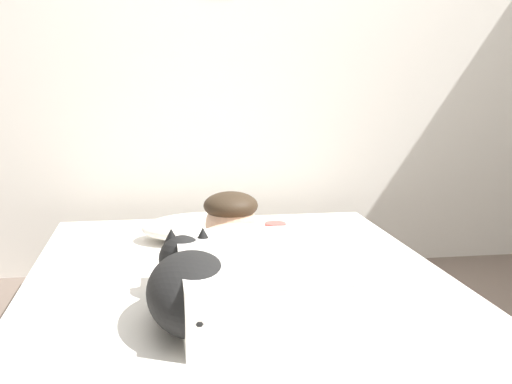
{
  "coord_description": "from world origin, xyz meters",
  "views": [
    {
      "loc": [
        -0.49,
        -1.99,
        1.03
      ],
      "look_at": [
        -0.11,
        0.38,
        0.58
      ],
      "focal_mm": 44.82,
      "sensor_mm": 36.0,
      "label": 1
    }
  ],
  "objects_px": {
    "dog": "(192,287)",
    "coffee_cup": "(276,232)",
    "bed": "(242,329)",
    "pillow": "(204,227)",
    "person_lying": "(245,264)",
    "cell_phone": "(244,335)"
  },
  "relations": [
    {
      "from": "bed",
      "to": "coffee_cup",
      "type": "relative_size",
      "value": 16.7
    },
    {
      "from": "bed",
      "to": "pillow",
      "type": "height_order",
      "value": "pillow"
    },
    {
      "from": "bed",
      "to": "dog",
      "type": "distance_m",
      "value": 0.47
    },
    {
      "from": "bed",
      "to": "person_lying",
      "type": "xyz_separation_m",
      "value": [
        -0.01,
        -0.14,
        0.28
      ]
    },
    {
      "from": "dog",
      "to": "coffee_cup",
      "type": "height_order",
      "value": "dog"
    },
    {
      "from": "person_lying",
      "to": "pillow",
      "type": "bearing_deg",
      "value": 95.79
    },
    {
      "from": "coffee_cup",
      "to": "cell_phone",
      "type": "bearing_deg",
      "value": -105.71
    },
    {
      "from": "bed",
      "to": "person_lying",
      "type": "relative_size",
      "value": 2.27
    },
    {
      "from": "person_lying",
      "to": "cell_phone",
      "type": "relative_size",
      "value": 6.57
    },
    {
      "from": "coffee_cup",
      "to": "cell_phone",
      "type": "xyz_separation_m",
      "value": [
        -0.28,
        -0.98,
        -0.03
      ]
    },
    {
      "from": "pillow",
      "to": "coffee_cup",
      "type": "bearing_deg",
      "value": -10.79
    },
    {
      "from": "dog",
      "to": "coffee_cup",
      "type": "xyz_separation_m",
      "value": [
        0.41,
        0.85,
        -0.07
      ]
    },
    {
      "from": "bed",
      "to": "dog",
      "type": "height_order",
      "value": "dog"
    },
    {
      "from": "dog",
      "to": "coffee_cup",
      "type": "bearing_deg",
      "value": 64.56
    },
    {
      "from": "bed",
      "to": "cell_phone",
      "type": "xyz_separation_m",
      "value": [
        -0.06,
        -0.45,
        0.17
      ]
    },
    {
      "from": "bed",
      "to": "coffee_cup",
      "type": "xyz_separation_m",
      "value": [
        0.22,
        0.53,
        0.21
      ]
    },
    {
      "from": "bed",
      "to": "person_lying",
      "type": "height_order",
      "value": "person_lying"
    },
    {
      "from": "dog",
      "to": "bed",
      "type": "bearing_deg",
      "value": 60.31
    },
    {
      "from": "pillow",
      "to": "dog",
      "type": "height_order",
      "value": "dog"
    },
    {
      "from": "pillow",
      "to": "cell_phone",
      "type": "relative_size",
      "value": 3.71
    },
    {
      "from": "person_lying",
      "to": "cell_phone",
      "type": "bearing_deg",
      "value": -98.6
    },
    {
      "from": "pillow",
      "to": "dog",
      "type": "relative_size",
      "value": 0.9
    }
  ]
}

